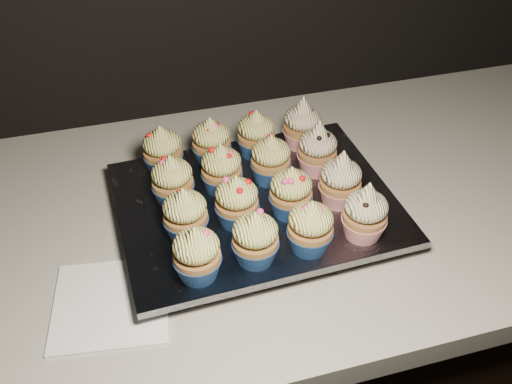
{
  "coord_description": "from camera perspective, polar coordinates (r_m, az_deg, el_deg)",
  "views": [
    {
      "loc": [
        -0.03,
        1.04,
        1.5
      ],
      "look_at": [
        0.15,
        1.67,
        0.95
      ],
      "focal_mm": 40.0,
      "sensor_mm": 36.0,
      "label": 1
    }
  ],
  "objects": [
    {
      "name": "baking_tray",
      "position": [
        0.88,
        0.0,
        -1.95
      ],
      "size": [
        0.39,
        0.3,
        0.02
      ],
      "primitive_type": "cube",
      "rotation": [
        0.0,
        0.0,
        0.04
      ],
      "color": "black",
      "rests_on": "worktop"
    },
    {
      "name": "cupcake_12",
      "position": [
        0.91,
        -9.31,
        4.09
      ],
      "size": [
        0.06,
        0.06,
        0.08
      ],
      "color": "navy",
      "rests_on": "foil_lining"
    },
    {
      "name": "cupcake_9",
      "position": [
        0.86,
        -3.46,
        2.27
      ],
      "size": [
        0.06,
        0.06,
        0.08
      ],
      "color": "navy",
      "rests_on": "foil_lining"
    },
    {
      "name": "cupcake_4",
      "position": [
        0.79,
        -7.07,
        -2.26
      ],
      "size": [
        0.06,
        0.06,
        0.08
      ],
      "color": "navy",
      "rests_on": "foil_lining"
    },
    {
      "name": "cupcake_3",
      "position": [
        0.8,
        10.86,
        -2.11
      ],
      "size": [
        0.06,
        0.06,
        0.1
      ],
      "color": "red",
      "rests_on": "foil_lining"
    },
    {
      "name": "cupcake_6",
      "position": [
        0.82,
        3.51,
        -0.06
      ],
      "size": [
        0.06,
        0.06,
        0.08
      ],
      "color": "navy",
      "rests_on": "foil_lining"
    },
    {
      "name": "cupcake_11",
      "position": [
        0.9,
        6.16,
        4.21
      ],
      "size": [
        0.06,
        0.06,
        0.1
      ],
      "color": "red",
      "rests_on": "foil_lining"
    },
    {
      "name": "cupcake_1",
      "position": [
        0.75,
        -0.07,
        -4.69
      ],
      "size": [
        0.06,
        0.06,
        0.08
      ],
      "color": "navy",
      "rests_on": "foil_lining"
    },
    {
      "name": "foil_lining",
      "position": [
        0.87,
        0.0,
        -1.12
      ],
      "size": [
        0.42,
        0.33,
        0.01
      ],
      "primitive_type": "cube",
      "rotation": [
        0.0,
        0.0,
        0.04
      ],
      "color": "silver",
      "rests_on": "baking_tray"
    },
    {
      "name": "worktop",
      "position": [
        0.91,
        -9.65,
        -3.79
      ],
      "size": [
        2.44,
        0.64,
        0.04
      ],
      "primitive_type": "cube",
      "color": "beige",
      "rests_on": "cabinet"
    },
    {
      "name": "cupcake_2",
      "position": [
        0.77,
        5.46,
        -3.53
      ],
      "size": [
        0.06,
        0.06,
        0.08
      ],
      "color": "navy",
      "rests_on": "foil_lining"
    },
    {
      "name": "cupcake_8",
      "position": [
        0.85,
        -8.34,
        1.1
      ],
      "size": [
        0.06,
        0.06,
        0.08
      ],
      "color": "navy",
      "rests_on": "foil_lining"
    },
    {
      "name": "napkin",
      "position": [
        0.79,
        -14.32,
        -10.71
      ],
      "size": [
        0.17,
        0.17,
        0.0
      ],
      "primitive_type": "cube",
      "rotation": [
        0.0,
        0.0,
        -0.14
      ],
      "color": "white",
      "rests_on": "worktop"
    },
    {
      "name": "cupcake_7",
      "position": [
        0.84,
        8.45,
        1.13
      ],
      "size": [
        0.06,
        0.06,
        0.1
      ],
      "color": "red",
      "rests_on": "foil_lining"
    },
    {
      "name": "cupcake_10",
      "position": [
        0.88,
        1.49,
        3.23
      ],
      "size": [
        0.06,
        0.06,
        0.08
      ],
      "color": "navy",
      "rests_on": "foil_lining"
    },
    {
      "name": "cupcake_14",
      "position": [
        0.94,
        0.03,
        5.75
      ],
      "size": [
        0.06,
        0.06,
        0.08
      ],
      "color": "navy",
      "rests_on": "foil_lining"
    },
    {
      "name": "cupcake_5",
      "position": [
        0.8,
        -1.93,
        -0.98
      ],
      "size": [
        0.06,
        0.06,
        0.08
      ],
      "color": "navy",
      "rests_on": "foil_lining"
    },
    {
      "name": "cupcake_0",
      "position": [
        0.73,
        -5.94,
        -6.19
      ],
      "size": [
        0.06,
        0.06,
        0.08
      ],
      "color": "navy",
      "rests_on": "foil_lining"
    },
    {
      "name": "cupcake_15",
      "position": [
        0.96,
        4.62,
        6.69
      ],
      "size": [
        0.06,
        0.06,
        0.1
      ],
      "color": "red",
      "rests_on": "foil_lining"
    },
    {
      "name": "cupcake_13",
      "position": [
        0.92,
        -4.49,
        4.99
      ],
      "size": [
        0.06,
        0.06,
        0.08
      ],
      "color": "navy",
      "rests_on": "foil_lining"
    }
  ]
}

